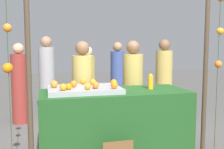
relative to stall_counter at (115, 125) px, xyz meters
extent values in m
cube|color=#1E4C1E|center=(0.00, 0.00, 0.00)|extent=(1.93, 0.80, 0.92)
cube|color=#9EA0A5|center=(-0.40, 0.03, 0.49)|extent=(0.92, 0.64, 0.06)
sphere|color=orange|center=(-0.53, 0.06, 0.56)|extent=(0.09, 0.09, 0.09)
sphere|color=orange|center=(-0.77, 0.07, 0.56)|extent=(0.09, 0.09, 0.09)
sphere|color=orange|center=(-0.68, -0.18, 0.56)|extent=(0.08, 0.08, 0.08)
sphere|color=orange|center=(-0.25, 0.21, 0.56)|extent=(0.08, 0.08, 0.08)
sphere|color=orange|center=(-0.28, -0.12, 0.56)|extent=(0.09, 0.09, 0.09)
sphere|color=orange|center=(-0.61, -0.13, 0.56)|extent=(0.08, 0.08, 0.08)
sphere|color=orange|center=(-0.38, 0.29, 0.56)|extent=(0.08, 0.08, 0.08)
sphere|color=orange|center=(-0.06, -0.20, 0.56)|extent=(0.08, 0.08, 0.08)
sphere|color=orange|center=(0.00, 0.05, 0.56)|extent=(0.09, 0.09, 0.09)
sphere|color=orange|center=(-0.39, -0.19, 0.56)|extent=(0.08, 0.08, 0.08)
cylinder|color=#FBA31C|center=(0.51, 0.03, 0.55)|extent=(0.07, 0.07, 0.19)
cylinder|color=yellow|center=(0.51, 0.03, 0.66)|extent=(0.04, 0.04, 0.02)
cylinder|color=tan|center=(-0.33, 0.65, 0.22)|extent=(0.32, 0.32, 1.37)
sphere|color=brown|center=(-0.33, 0.65, 1.01)|extent=(0.21, 0.21, 0.21)
cylinder|color=tan|center=(0.48, 0.68, 0.23)|extent=(0.32, 0.32, 1.38)
sphere|color=brown|center=(0.48, 0.68, 1.03)|extent=(0.21, 0.21, 0.21)
cylinder|color=#384C8C|center=(0.72, 2.51, 0.23)|extent=(0.32, 0.32, 1.39)
sphere|color=#A87A59|center=(0.72, 2.51, 1.04)|extent=(0.22, 0.22, 0.22)
cylinder|color=tan|center=(-0.07, 1.92, 0.19)|extent=(0.30, 0.30, 1.31)
sphere|color=beige|center=(-0.07, 1.92, 0.95)|extent=(0.20, 0.20, 0.20)
cylinder|color=maroon|center=(-1.38, 2.06, 0.22)|extent=(0.31, 0.31, 1.35)
sphere|color=tan|center=(-1.38, 2.06, 1.00)|extent=(0.21, 0.21, 0.21)
cylinder|color=tan|center=(1.41, 1.50, 0.25)|extent=(0.33, 0.33, 1.42)
sphere|color=brown|center=(1.41, 1.50, 1.07)|extent=(0.22, 0.22, 0.22)
cylinder|color=#99999E|center=(-0.85, 2.50, 0.28)|extent=(0.34, 0.34, 1.49)
sphere|color=#A87A59|center=(-0.85, 2.50, 1.14)|extent=(0.23, 0.23, 0.23)
cylinder|color=#473828|center=(-1.04, -0.44, 0.71)|extent=(0.06, 0.06, 2.34)
cylinder|color=#473828|center=(1.04, -0.44, 0.71)|extent=(0.06, 0.06, 2.34)
cylinder|color=#2D4C23|center=(-1.23, -0.48, 0.63)|extent=(0.01, 0.01, 2.18)
sphere|color=orange|center=(-1.23, -0.47, 1.22)|extent=(0.09, 0.09, 0.09)
sphere|color=orange|center=(-1.24, -0.49, 0.82)|extent=(0.10, 0.10, 0.10)
cylinder|color=#2D4C23|center=(1.18, -0.49, 0.63)|extent=(0.01, 0.01, 2.18)
sphere|color=orange|center=(1.19, -0.50, 1.22)|extent=(0.08, 0.08, 0.08)
sphere|color=orange|center=(1.19, -0.49, 0.82)|extent=(0.09, 0.09, 0.09)
camera|label=1|loc=(-0.87, -3.30, 1.04)|focal=42.25mm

